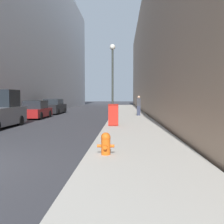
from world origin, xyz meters
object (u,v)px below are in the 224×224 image
Objects in this scene: lamppost at (113,75)px; pedestrian_on_sidewalk at (139,106)px; fire_hydrant at (106,143)px; parked_sedan_near at (36,110)px; parked_sedan_far at (54,107)px; trash_bin at (113,115)px.

lamppost is 5.78m from pedestrian_on_sidewalk.
fire_hydrant is 0.16× the size of parked_sedan_near.
pedestrian_on_sidewalk is (9.01, 1.74, 0.36)m from parked_sedan_near.
parked_sedan_near is 2.22× the size of pedestrian_on_sidewalk.
parked_sedan_far is (-0.13, 5.96, 0.06)m from parked_sedan_near.
parked_sedan_near reaches higher than fire_hydrant.
parked_sedan_far reaches higher than fire_hydrant.
lamppost reaches higher than parked_sedan_near.
trash_bin is 0.28× the size of parked_sedan_far.
trash_bin is 8.46m from pedestrian_on_sidewalk.
lamppost is at bearing 91.45° from fire_hydrant.
lamppost is 7.95m from parked_sedan_near.
pedestrian_on_sidewalk reaches higher than fire_hydrant.
fire_hydrant is 15.69m from parked_sedan_near.
fire_hydrant is at bearing -89.43° from trash_bin.
lamppost reaches higher than parked_sedan_far.
fire_hydrant is at bearing -96.99° from pedestrian_on_sidewalk.
parked_sedan_near is at bearing -88.71° from parked_sedan_far.
trash_bin is 9.54m from parked_sedan_near.
lamppost is 1.37× the size of parked_sedan_near.
fire_hydrant is 11.36m from lamppost.
trash_bin is at bearing -42.73° from parked_sedan_near.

